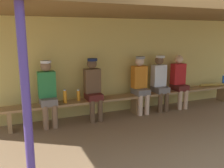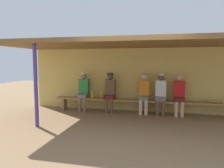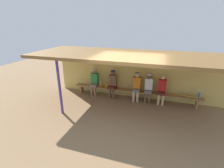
# 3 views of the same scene
# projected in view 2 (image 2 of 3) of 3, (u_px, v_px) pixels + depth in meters

# --- Properties ---
(ground_plane) EXTENTS (24.00, 24.00, 0.00)m
(ground_plane) POSITION_uv_depth(u_px,v_px,m) (134.00, 127.00, 5.63)
(ground_plane) COLOR #8C6D4C
(back_wall) EXTENTS (8.00, 0.20, 2.20)m
(back_wall) POSITION_uv_depth(u_px,v_px,m) (141.00, 80.00, 7.46)
(back_wall) COLOR #D8BC60
(back_wall) RESTS_ON ground
(dugout_roof) EXTENTS (8.00, 2.80, 0.12)m
(dugout_roof) POSITION_uv_depth(u_px,v_px,m) (138.00, 43.00, 6.08)
(dugout_roof) COLOR brown
(dugout_roof) RESTS_ON back_wall
(support_post) EXTENTS (0.10, 0.10, 2.20)m
(support_post) POSITION_uv_depth(u_px,v_px,m) (36.00, 86.00, 5.56)
(support_post) COLOR #4C388C
(support_post) RESTS_ON ground
(bench) EXTENTS (6.00, 0.36, 0.46)m
(bench) POSITION_uv_depth(u_px,v_px,m) (140.00, 102.00, 7.09)
(bench) COLOR #9E7547
(bench) RESTS_ON ground
(player_middle) EXTENTS (0.34, 0.42, 1.34)m
(player_middle) POSITION_uv_depth(u_px,v_px,m) (144.00, 91.00, 7.03)
(player_middle) COLOR slate
(player_middle) RESTS_ON ground
(player_near_post) EXTENTS (0.34, 0.42, 1.34)m
(player_near_post) POSITION_uv_depth(u_px,v_px,m) (179.00, 93.00, 6.78)
(player_near_post) COLOR #591E19
(player_near_post) RESTS_ON ground
(player_with_sunglasses) EXTENTS (0.34, 0.42, 1.34)m
(player_with_sunglasses) POSITION_uv_depth(u_px,v_px,m) (84.00, 90.00, 7.51)
(player_with_sunglasses) COLOR slate
(player_with_sunglasses) RESTS_ON ground
(player_in_blue) EXTENTS (0.34, 0.42, 1.34)m
(player_in_blue) POSITION_uv_depth(u_px,v_px,m) (161.00, 92.00, 6.91)
(player_in_blue) COLOR slate
(player_in_blue) RESTS_ON ground
(player_leftmost) EXTENTS (0.34, 0.42, 1.34)m
(player_leftmost) POSITION_uv_depth(u_px,v_px,m) (110.00, 90.00, 7.29)
(player_leftmost) COLOR #591E19
(player_leftmost) RESTS_ON ground
(water_bottle_blue) EXTENTS (0.07, 0.07, 0.24)m
(water_bottle_blue) POSITION_uv_depth(u_px,v_px,m) (101.00, 95.00, 7.39)
(water_bottle_blue) COLOR orange
(water_bottle_blue) RESTS_ON bench
(water_bottle_green) EXTENTS (0.07, 0.07, 0.28)m
(water_bottle_green) POSITION_uv_depth(u_px,v_px,m) (92.00, 94.00, 7.40)
(water_bottle_green) COLOR orange
(water_bottle_green) RESTS_ON bench
(baseball_bat) EXTENTS (0.75, 0.21, 0.07)m
(baseball_bat) POSITION_uv_depth(u_px,v_px,m) (217.00, 102.00, 6.55)
(baseball_bat) COLOR #B28C33
(baseball_bat) RESTS_ON bench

